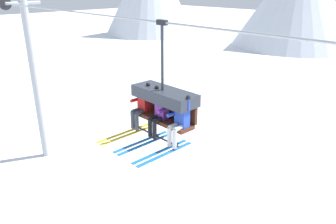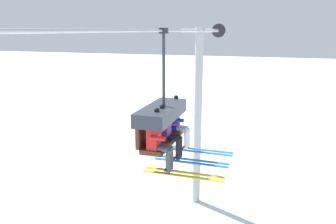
# 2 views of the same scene
# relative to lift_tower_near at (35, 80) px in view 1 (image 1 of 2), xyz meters

# --- Properties ---
(lift_tower_near) EXTENTS (0.36, 1.88, 8.22)m
(lift_tower_near) POSITION_rel_lift_tower_near_xyz_m (0.00, 0.00, 0.00)
(lift_tower_near) COLOR #9EA3A8
(lift_tower_near) RESTS_ON ground_plane
(lift_cable) EXTENTS (19.54, 0.05, 0.05)m
(lift_cable) POSITION_rel_lift_tower_near_xyz_m (8.77, -0.78, 3.67)
(lift_cable) COLOR #9EA3A8
(chairlift_chair) EXTENTS (1.85, 0.74, 2.85)m
(chairlift_chair) POSITION_rel_lift_tower_near_xyz_m (10.36, -0.71, 1.75)
(chairlift_chair) COLOR #512819
(skier_red) EXTENTS (0.48, 1.70, 1.34)m
(skier_red) POSITION_rel_lift_tower_near_xyz_m (9.65, -0.92, 1.46)
(skier_red) COLOR red
(skier_purple) EXTENTS (0.48, 1.70, 1.34)m
(skier_purple) POSITION_rel_lift_tower_near_xyz_m (10.36, -0.92, 1.46)
(skier_purple) COLOR purple
(skier_blue) EXTENTS (0.48, 1.70, 1.34)m
(skier_blue) POSITION_rel_lift_tower_near_xyz_m (11.08, -0.92, 1.46)
(skier_blue) COLOR #2847B7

